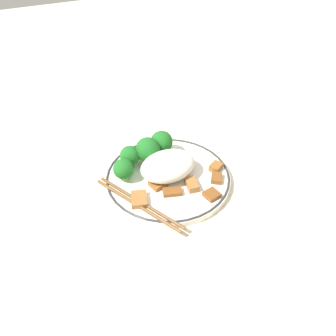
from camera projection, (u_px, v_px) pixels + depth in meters
ground_plane at (168, 180)px, 0.68m from camera, size 3.00×3.00×0.00m
plate at (168, 177)px, 0.68m from camera, size 0.26×0.26×0.02m
rice_mound at (170, 166)px, 0.65m from camera, size 0.11×0.08×0.05m
broccoli_back_left at (162, 142)px, 0.71m from camera, size 0.05×0.05×0.06m
broccoli_back_center at (148, 150)px, 0.68m from camera, size 0.05×0.05×0.06m
broccoli_back_right at (130, 156)px, 0.68m from camera, size 0.04×0.04×0.05m
broccoli_mid_left at (124, 169)px, 0.65m from camera, size 0.04×0.04×0.05m
meat_near_front at (192, 185)px, 0.64m from camera, size 0.03×0.04×0.01m
meat_near_left at (217, 178)px, 0.66m from camera, size 0.03×0.04×0.01m
meat_near_right at (172, 192)px, 0.63m from camera, size 0.04×0.03×0.01m
meat_near_back at (139, 199)px, 0.61m from camera, size 0.04×0.05×0.01m
meat_on_rice_edge at (187, 167)px, 0.68m from camera, size 0.04×0.04×0.01m
meat_mid_left at (216, 167)px, 0.68m from camera, size 0.03×0.03×0.01m
meat_mid_right at (158, 184)px, 0.65m from camera, size 0.03×0.03×0.01m
meat_far_scatter at (212, 195)px, 0.62m from camera, size 0.03×0.03×0.01m
chopsticks at (138, 203)px, 0.61m from camera, size 0.10×0.19×0.01m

